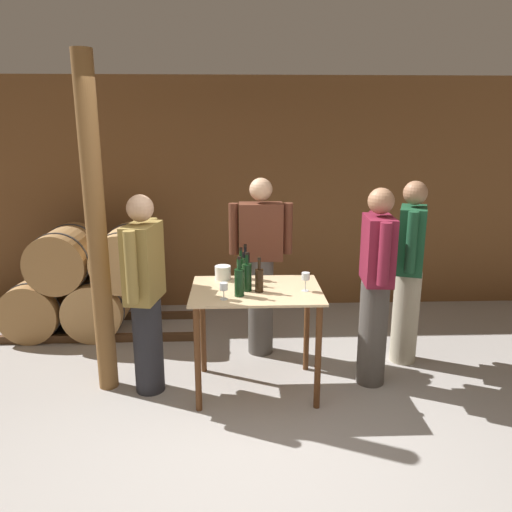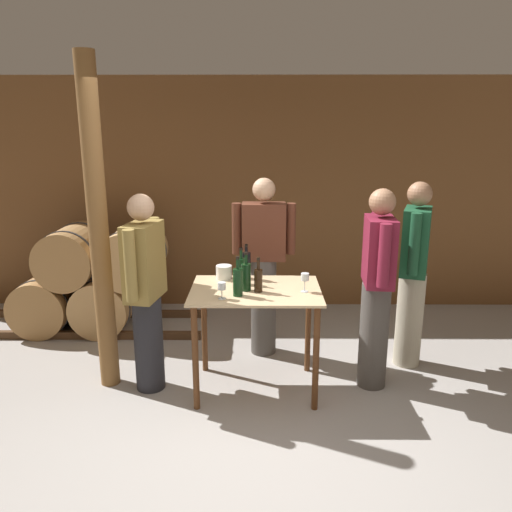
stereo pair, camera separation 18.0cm
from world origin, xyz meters
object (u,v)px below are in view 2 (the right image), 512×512
Objects in this scene: wine_glass_near_left at (222,287)px; person_visitor_near_door at (146,290)px; wine_bottle_far_right at (258,279)px; wine_bottle_left at (241,270)px; ice_bucket at (224,272)px; wooden_post at (98,230)px; wine_bottle_center at (246,265)px; wine_glass_near_center at (305,278)px; person_visitor_with_scarf at (413,271)px; person_host at (264,263)px; person_visitor_bearded at (377,286)px; wine_bottle_right at (246,276)px; wine_bottle_far_left at (238,281)px.

person_visitor_near_door is at bearing 159.42° from wine_glass_near_left.
wine_bottle_left is at bearing 124.21° from wine_bottle_far_right.
ice_bucket is (-0.30, 0.34, -0.05)m from wine_bottle_far_right.
wine_bottle_center is (1.18, 0.20, -0.35)m from wooden_post.
person_visitor_near_door is at bearing -11.58° from wooden_post.
person_visitor_with_scarf is (1.02, 0.52, -0.10)m from wine_glass_near_center.
wine_glass_near_center is 0.09× the size of person_host.
wooden_post is at bearing -176.98° from wine_bottle_left.
wine_glass_near_left is at bearing -87.74° from ice_bucket.
person_visitor_bearded reaches higher than ice_bucket.
person_visitor_near_door reaches higher than ice_bucket.
wine_bottle_right is at bearing -57.23° from ice_bucket.
person_visitor_bearded is at bearing -136.20° from person_visitor_with_scarf.
person_host is 1.19m from person_visitor_near_door.
person_visitor_bearded is at bearing 1.83° from person_visitor_near_door.
wine_bottle_far_left is at bearing -149.49° from wine_bottle_far_right.
person_visitor_with_scarf is (1.52, 0.32, -0.10)m from wine_bottle_left.
wine_bottle_left is 0.40m from wine_glass_near_left.
wine_glass_near_center reaches higher than ice_bucket.
wine_bottle_far_right is (0.10, -0.03, -0.01)m from wine_bottle_right.
wine_bottle_center is 0.18× the size of person_visitor_near_door.
wine_bottle_right is 1.56m from person_visitor_with_scarf.
person_host reaches higher than wine_bottle_far_right.
person_visitor_with_scarf is at bearing 8.17° from wooden_post.
person_host reaches higher than wine_glass_near_left.
wine_bottle_left reaches higher than wine_glass_near_center.
wine_glass_near_center is 1.15m from person_visitor_with_scarf.
wine_bottle_right is 2.08× the size of wine_glass_near_center.
ice_bucket is at bearing -173.64° from person_visitor_with_scarf.
wine_glass_near_center reaches higher than wine_glass_near_left.
person_visitor_bearded is (2.25, -0.01, -0.46)m from wooden_post.
wine_glass_near_left is 1.80m from person_visitor_with_scarf.
wine_glass_near_center is (1.65, -0.14, -0.35)m from wooden_post.
wooden_post is at bearing 167.86° from wine_bottle_far_left.
person_host is (-0.32, 0.76, -0.10)m from wine_glass_near_center.
wine_bottle_center is at bearing 9.83° from wooden_post.
wine_glass_near_left is 0.08× the size of person_visitor_with_scarf.
person_host is at bearing 35.87° from person_visitor_near_door.
person_visitor_near_door is at bearing 177.18° from wine_bottle_right.
person_visitor_bearded reaches higher than wine_glass_near_left.
wine_bottle_far_right is at bearing -55.79° from wine_bottle_left.
wine_bottle_far_right is 1.86× the size of wine_glass_near_center.
wine_glass_near_left is at bearing -108.43° from wine_bottle_center.
wine_bottle_far_right is at bearing 31.04° from wine_glass_near_left.
person_visitor_bearded is at bearing -0.38° from wooden_post.
wine_bottle_far_right reaches higher than wine_glass_near_left.
person_visitor_near_door is (0.37, -0.08, -0.48)m from wooden_post.
person_visitor_bearded reaches higher than wine_bottle_far_left.
wooden_post is 2.73m from person_visitor_with_scarf.
wine_bottle_right is at bearing -161.41° from person_visitor_with_scarf.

